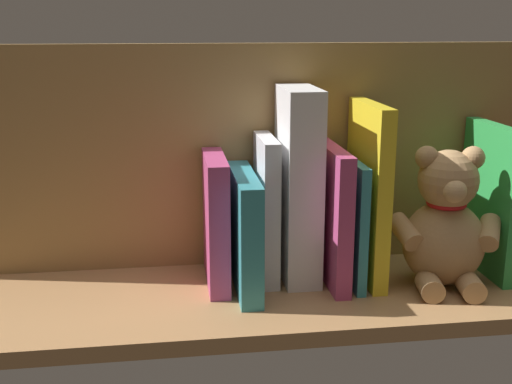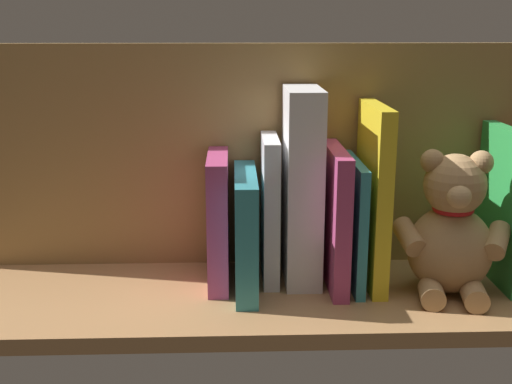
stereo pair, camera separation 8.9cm
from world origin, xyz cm
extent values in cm
cube|color=#A87A4C|center=(0.00, 0.00, -1.10)|extent=(93.86, 27.86, 2.20)
cube|color=olive|center=(0.00, -11.68, 17.00)|extent=(93.86, 1.50, 33.99)
cube|color=green|center=(-35.79, -2.71, 11.28)|extent=(1.97, 15.64, 22.57)
ellipsoid|color=tan|center=(-27.10, 1.33, 6.18)|extent=(13.38, 12.38, 12.37)
sphere|color=tan|center=(-27.10, 1.33, 15.55)|extent=(8.50, 8.50, 8.50)
sphere|color=tan|center=(-30.24, 1.87, 18.74)|extent=(3.28, 3.28, 3.28)
sphere|color=tan|center=(-23.96, 0.78, 18.74)|extent=(3.28, 3.28, 3.28)
sphere|color=tan|center=(-26.48, 4.89, 14.92)|extent=(3.28, 3.28, 3.28)
cylinder|color=tan|center=(-32.62, 3.86, 8.35)|extent=(5.54, 6.71, 4.57)
cylinder|color=tan|center=(-21.05, 1.84, 8.35)|extent=(3.92, 6.49, 4.57)
cylinder|color=tan|center=(-28.94, 6.98, 1.64)|extent=(4.03, 5.13, 3.28)
cylinder|color=tan|center=(-23.46, 6.02, 1.64)|extent=(4.03, 5.13, 3.28)
torus|color=red|center=(-27.10, 1.33, 12.17)|extent=(6.53, 6.53, 0.97)
cube|color=yellow|center=(-16.84, -2.86, 13.00)|extent=(2.19, 15.34, 26.01)
cube|color=teal|center=(-14.13, -2.82, 9.08)|extent=(1.35, 15.42, 18.17)
cube|color=#B23F72|center=(-11.38, -2.48, 9.96)|extent=(2.28, 16.09, 19.91)
cube|color=white|center=(-6.79, -4.28, 14.08)|extent=(5.02, 12.30, 28.16)
cube|color=silver|center=(-2.20, -4.70, 10.59)|extent=(2.27, 11.66, 21.17)
cube|color=teal|center=(1.40, -1.64, 8.33)|extent=(3.06, 17.77, 16.66)
cube|color=#B23F72|center=(5.32, -3.57, 9.41)|extent=(2.89, 13.93, 18.83)
camera|label=1|loc=(11.89, 84.86, 37.33)|focal=45.41mm
camera|label=2|loc=(3.07, 85.64, 37.33)|focal=45.41mm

